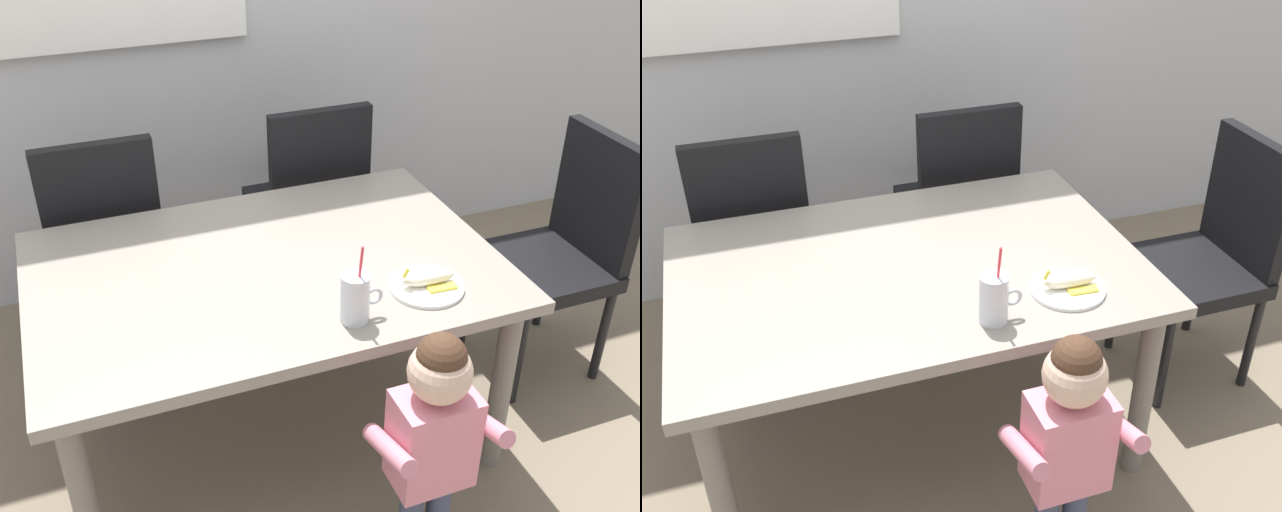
{
  "view_description": "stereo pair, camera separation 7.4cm",
  "coord_description": "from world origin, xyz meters",
  "views": [
    {
      "loc": [
        -0.54,
        -1.9,
        1.96
      ],
      "look_at": [
        0.15,
        -0.1,
        0.77
      ],
      "focal_mm": 41.29,
      "sensor_mm": 36.0,
      "label": 1
    },
    {
      "loc": [
        -0.47,
        -1.92,
        1.96
      ],
      "look_at": [
        0.15,
        -0.1,
        0.77
      ],
      "focal_mm": 41.29,
      "sensor_mm": 36.0,
      "label": 2
    }
  ],
  "objects": [
    {
      "name": "toddler_standing",
      "position": [
        0.26,
        -0.67,
        0.53
      ],
      "size": [
        0.33,
        0.24,
        0.84
      ],
      "color": "#3F4760",
      "rests_on": "ground"
    },
    {
      "name": "dining_chair_far",
      "position": [
        1.18,
        0.0,
        0.54
      ],
      "size": [
        0.44,
        0.44,
        0.96
      ],
      "rotation": [
        0.0,
        0.0,
        -1.57
      ],
      "color": "black",
      "rests_on": "ground"
    },
    {
      "name": "dining_chair_right",
      "position": [
        0.42,
        0.72,
        0.54
      ],
      "size": [
        0.44,
        0.45,
        0.96
      ],
      "rotation": [
        0.0,
        0.0,
        3.14
      ],
      "color": "black",
      "rests_on": "ground"
    },
    {
      "name": "ground_plane",
      "position": [
        0.0,
        0.0,
        0.0
      ],
      "size": [
        24.0,
        24.0,
        0.0
      ],
      "primitive_type": "plane",
      "color": "#7A6B56"
    },
    {
      "name": "dining_table",
      "position": [
        0.0,
        0.0,
        0.62
      ],
      "size": [
        1.47,
        1.0,
        0.71
      ],
      "color": "gray",
      "rests_on": "ground"
    },
    {
      "name": "milk_cup",
      "position": [
        0.15,
        -0.37,
        0.77
      ],
      "size": [
        0.13,
        0.08,
        0.25
      ],
      "color": "silver",
      "rests_on": "dining_table"
    },
    {
      "name": "peeled_banana",
      "position": [
        0.42,
        -0.3,
        0.74
      ],
      "size": [
        0.17,
        0.11,
        0.07
      ],
      "rotation": [
        0.0,
        0.0,
        -0.06
      ],
      "color": "#F4EAC6",
      "rests_on": "snack_plate"
    },
    {
      "name": "dining_chair_left",
      "position": [
        -0.44,
        0.69,
        0.54
      ],
      "size": [
        0.44,
        0.45,
        0.96
      ],
      "rotation": [
        0.0,
        0.0,
        3.14
      ],
      "color": "black",
      "rests_on": "ground"
    },
    {
      "name": "snack_plate",
      "position": [
        0.42,
        -0.3,
        0.71
      ],
      "size": [
        0.23,
        0.23,
        0.01
      ],
      "primitive_type": "cylinder",
      "color": "white",
      "rests_on": "dining_table"
    }
  ]
}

